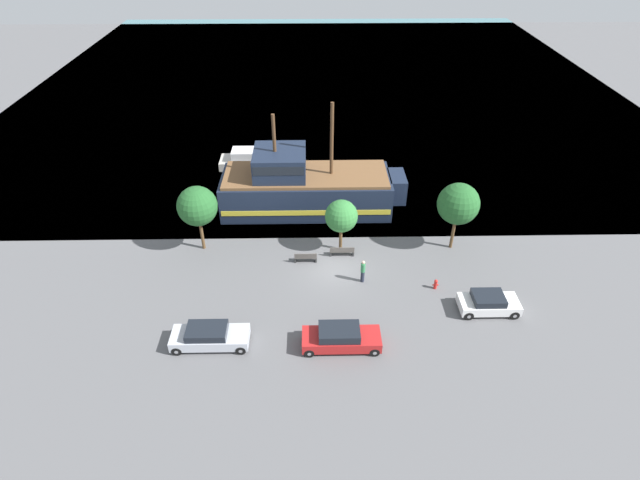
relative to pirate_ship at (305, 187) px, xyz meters
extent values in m
plane|color=#5B5B5E|center=(2.24, -8.67, -2.00)|extent=(160.00, 160.00, 0.00)
plane|color=teal|center=(2.24, 35.33, -2.00)|extent=(80.00, 80.00, 0.00)
cube|color=#192338|center=(0.11, 0.00, -0.48)|extent=(14.16, 5.25, 3.04)
cube|color=gold|center=(0.11, 0.00, -0.94)|extent=(13.88, 5.33, 0.45)
cube|color=#192338|center=(7.79, 0.00, -0.02)|extent=(1.40, 2.89, 2.13)
cube|color=brown|center=(0.11, 0.00, 1.16)|extent=(13.59, 4.83, 0.25)
cube|color=#192338|center=(-2.01, 0.00, 2.31)|extent=(4.25, 4.20, 2.04)
cube|color=black|center=(-2.01, 0.00, 2.62)|extent=(4.04, 4.26, 0.74)
cylinder|color=#4C331E|center=(2.24, 0.00, 4.33)|extent=(0.28, 0.28, 6.08)
cylinder|color=#4C331E|center=(-2.36, 0.00, 3.87)|extent=(0.28, 0.28, 5.16)
cube|color=#B7B2A8|center=(-5.73, 7.93, -1.59)|extent=(5.44, 2.44, 0.81)
cube|color=silver|center=(-6.14, 7.93, -0.72)|extent=(2.18, 1.90, 0.93)
cube|color=black|center=(-5.48, 7.93, -0.72)|extent=(0.12, 1.71, 0.75)
cube|color=#B7BCC6|center=(-5.64, -15.85, -1.44)|extent=(4.67, 1.75, 0.66)
cube|color=black|center=(-5.78, -15.85, -0.87)|extent=(2.43, 1.58, 0.47)
cylinder|color=black|center=(-3.73, -16.64, -1.69)|extent=(0.62, 0.22, 0.62)
cylinder|color=gray|center=(-3.73, -16.64, -1.69)|extent=(0.23, 0.25, 0.23)
cylinder|color=black|center=(-3.73, -15.07, -1.69)|extent=(0.62, 0.22, 0.62)
cylinder|color=gray|center=(-3.73, -15.07, -1.69)|extent=(0.23, 0.25, 0.23)
cylinder|color=black|center=(-7.54, -16.64, -1.69)|extent=(0.62, 0.22, 0.62)
cylinder|color=gray|center=(-7.54, -16.64, -1.69)|extent=(0.23, 0.25, 0.23)
cylinder|color=black|center=(-7.54, -15.07, -1.69)|extent=(0.62, 0.22, 0.62)
cylinder|color=gray|center=(-7.54, -15.07, -1.69)|extent=(0.23, 0.25, 0.23)
cube|color=white|center=(12.09, -13.21, -1.45)|extent=(3.85, 1.76, 0.64)
cube|color=black|center=(11.97, -13.21, -0.90)|extent=(2.00, 1.58, 0.46)
cylinder|color=black|center=(13.57, -14.00, -1.68)|extent=(0.64, 0.22, 0.64)
cylinder|color=gray|center=(13.57, -14.00, -1.68)|extent=(0.24, 0.25, 0.24)
cylinder|color=black|center=(13.57, -12.42, -1.68)|extent=(0.64, 0.22, 0.64)
cylinder|color=gray|center=(13.57, -12.42, -1.68)|extent=(0.24, 0.25, 0.24)
cylinder|color=black|center=(10.61, -14.00, -1.68)|extent=(0.64, 0.22, 0.64)
cylinder|color=gray|center=(10.61, -14.00, -1.68)|extent=(0.24, 0.25, 0.24)
cylinder|color=black|center=(10.61, -12.42, -1.68)|extent=(0.64, 0.22, 0.64)
cylinder|color=gray|center=(10.61, -12.42, -1.68)|extent=(0.24, 0.25, 0.24)
cube|color=#B21E1E|center=(2.29, -16.14, -1.43)|extent=(4.73, 1.75, 0.69)
cube|color=black|center=(2.15, -16.14, -0.81)|extent=(2.46, 1.57, 0.56)
cylinder|color=black|center=(4.23, -16.93, -1.70)|extent=(0.60, 0.22, 0.60)
cylinder|color=gray|center=(4.23, -16.93, -1.70)|extent=(0.23, 0.25, 0.23)
cylinder|color=black|center=(4.23, -15.36, -1.70)|extent=(0.60, 0.22, 0.60)
cylinder|color=gray|center=(4.23, -15.36, -1.70)|extent=(0.23, 0.25, 0.23)
cylinder|color=black|center=(0.35, -16.93, -1.70)|extent=(0.60, 0.22, 0.60)
cylinder|color=gray|center=(0.35, -16.93, -1.70)|extent=(0.23, 0.25, 0.23)
cylinder|color=black|center=(0.35, -15.36, -1.70)|extent=(0.60, 0.22, 0.60)
cylinder|color=gray|center=(0.35, -15.36, -1.70)|extent=(0.23, 0.25, 0.23)
cylinder|color=red|center=(9.11, -10.93, -1.72)|extent=(0.22, 0.22, 0.56)
sphere|color=red|center=(9.11, -10.93, -1.36)|extent=(0.25, 0.25, 0.25)
cylinder|color=red|center=(8.95, -10.93, -1.69)|extent=(0.10, 0.09, 0.09)
cylinder|color=red|center=(9.27, -10.93, -1.69)|extent=(0.10, 0.09, 0.09)
cube|color=#4C4742|center=(0.10, -7.72, -1.58)|extent=(1.64, 0.45, 0.05)
cube|color=#4C4742|center=(0.10, -7.91, -1.35)|extent=(1.64, 0.06, 0.40)
cube|color=#2D2D2D|center=(-0.67, -7.72, -1.80)|extent=(0.12, 0.36, 0.40)
cube|color=#2D2D2D|center=(0.86, -7.72, -1.80)|extent=(0.12, 0.36, 0.40)
cube|color=#4C4742|center=(2.83, -7.00, -1.58)|extent=(1.82, 0.45, 0.05)
cube|color=#4C4742|center=(2.83, -7.19, -1.35)|extent=(1.82, 0.06, 0.40)
cube|color=#2D2D2D|center=(1.98, -7.00, -1.80)|extent=(0.12, 0.36, 0.40)
cube|color=#2D2D2D|center=(3.68, -7.00, -1.80)|extent=(0.12, 0.36, 0.40)
cylinder|color=#232838|center=(4.11, -10.07, -1.56)|extent=(0.27, 0.27, 0.89)
cylinder|color=#337F4C|center=(4.11, -10.07, -0.77)|extent=(0.32, 0.32, 0.68)
sphere|color=beige|center=(4.11, -10.07, -0.31)|extent=(0.24, 0.24, 0.24)
cylinder|color=brown|center=(-7.78, -5.88, -0.73)|extent=(0.24, 0.24, 2.54)
sphere|color=#235B28|center=(-7.78, -5.88, 1.79)|extent=(2.96, 2.96, 2.96)
cylinder|color=brown|center=(2.76, -6.22, -1.01)|extent=(0.24, 0.24, 1.99)
sphere|color=#337A38|center=(2.76, -6.22, 1.02)|extent=(2.44, 2.44, 2.44)
cylinder|color=brown|center=(11.31, -6.10, -0.70)|extent=(0.24, 0.24, 2.59)
sphere|color=#235B28|center=(11.31, -6.10, 1.91)|extent=(3.09, 3.09, 3.09)
camera|label=1|loc=(0.62, -37.10, 20.86)|focal=28.00mm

